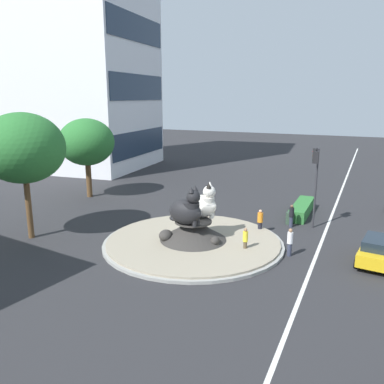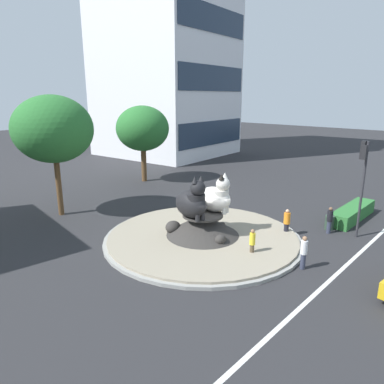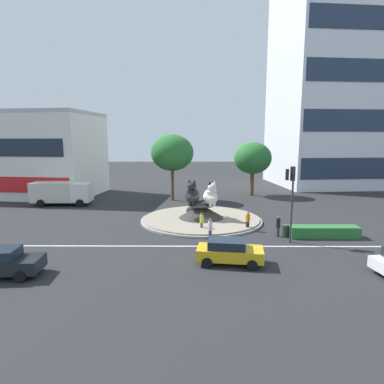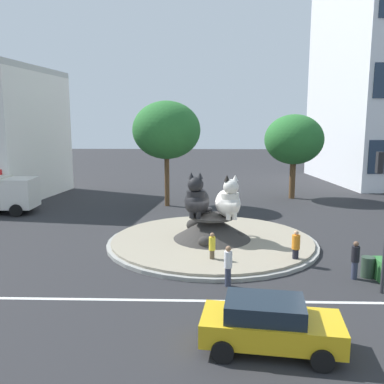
{
  "view_description": "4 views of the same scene",
  "coord_description": "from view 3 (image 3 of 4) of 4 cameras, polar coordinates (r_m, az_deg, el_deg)",
  "views": [
    {
      "loc": [
        -21.88,
        -9.86,
        9.19
      ],
      "look_at": [
        0.04,
        0.11,
        3.4
      ],
      "focal_mm": 37.28,
      "sensor_mm": 36.0,
      "label": 1
    },
    {
      "loc": [
        -14.63,
        -12.67,
        8.17
      ],
      "look_at": [
        -0.14,
        0.72,
        2.78
      ],
      "focal_mm": 33.14,
      "sensor_mm": 36.0,
      "label": 2
    },
    {
      "loc": [
        -0.69,
        -30.01,
        7.72
      ],
      "look_at": [
        -0.88,
        -0.16,
        2.8
      ],
      "focal_mm": 30.3,
      "sensor_mm": 36.0,
      "label": 3
    },
    {
      "loc": [
        -0.43,
        -22.08,
        6.65
      ],
      "look_at": [
        -1.17,
        2.24,
        2.5
      ],
      "focal_mm": 38.74,
      "sensor_mm": 36.0,
      "label": 4
    }
  ],
  "objects": [
    {
      "name": "cat_statue_black",
      "position": [
        30.51,
        0.08,
        -0.55
      ],
      "size": [
        1.8,
        2.53,
        2.45
      ],
      "rotation": [
        0.0,
        0.0,
        -1.68
      ],
      "color": "black",
      "rests_on": "roundabout_island"
    },
    {
      "name": "sedan_on_far_lane",
      "position": [
        20.59,
        6.55,
        -10.3
      ],
      "size": [
        4.27,
        2.42,
        1.55
      ],
      "rotation": [
        0.0,
        0.0,
        -0.13
      ],
      "color": "gold",
      "rests_on": "ground"
    },
    {
      "name": "broadleaf_tree_behind_island",
      "position": [
        40.47,
        -3.49,
        6.89
      ],
      "size": [
        5.29,
        5.29,
        8.25
      ],
      "color": "brown",
      "rests_on": "ground"
    },
    {
      "name": "lane_centreline",
      "position": [
        23.87,
        2.03,
        -9.51
      ],
      "size": [
        112.0,
        0.2,
        0.01
      ],
      "primitive_type": "cube",
      "color": "silver",
      "rests_on": "ground"
    },
    {
      "name": "pedestrian_white_shirt",
      "position": [
        25.01,
        3.21,
        -6.46
      ],
      "size": [
        0.33,
        0.33,
        1.7
      ],
      "rotation": [
        0.0,
        0.0,
        2.79
      ],
      "color": "#33384C",
      "rests_on": "ground"
    },
    {
      "name": "ground_plane",
      "position": [
        30.99,
        1.64,
        -5.06
      ],
      "size": [
        160.0,
        160.0,
        0.0
      ],
      "primitive_type": "plane",
      "color": "#28282B"
    },
    {
      "name": "pedestrian_yellow_shirt",
      "position": [
        27.45,
        1.69,
        -5.18
      ],
      "size": [
        0.3,
        0.3,
        1.56
      ],
      "rotation": [
        0.0,
        0.0,
        4.79
      ],
      "color": "brown",
      "rests_on": "ground"
    },
    {
      "name": "second_tree_near_tower",
      "position": [
        44.75,
        10.64,
        5.87
      ],
      "size": [
        5.03,
        5.03,
        7.28
      ],
      "color": "brown",
      "rests_on": "ground"
    },
    {
      "name": "roundabout_island",
      "position": [
        30.89,
        1.63,
        -4.24
      ],
      "size": [
        11.45,
        11.45,
        1.57
      ],
      "color": "gray",
      "rests_on": "ground"
    },
    {
      "name": "delivery_box_truck",
      "position": [
        40.8,
        -21.99,
        -0.03
      ],
      "size": [
        6.78,
        2.69,
        2.73
      ],
      "rotation": [
        0.0,
        0.0,
        0.02
      ],
      "color": "silver",
      "rests_on": "ground"
    },
    {
      "name": "office_tower",
      "position": [
        59.98,
        22.63,
        17.71
      ],
      "size": [
        16.59,
        17.33,
        34.28
      ],
      "rotation": [
        0.0,
        0.0,
        0.1
      ],
      "color": "silver",
      "rests_on": "ground"
    },
    {
      "name": "clipped_hedge_strip",
      "position": [
        27.83,
        22.17,
        -6.49
      ],
      "size": [
        5.4,
        1.2,
        0.9
      ],
      "primitive_type": "cube",
      "color": "#2D7033",
      "rests_on": "ground"
    },
    {
      "name": "litter_bin",
      "position": [
        27.25,
        16.07,
        -6.49
      ],
      "size": [
        0.56,
        0.56,
        0.9
      ],
      "color": "#2D4233",
      "rests_on": "ground"
    },
    {
      "name": "cat_statue_white",
      "position": [
        30.27,
        3.32,
        -0.71
      ],
      "size": [
        1.71,
        2.47,
        2.36
      ],
      "rotation": [
        0.0,
        0.0,
        -1.35
      ],
      "color": "silver",
      "rests_on": "roundabout_island"
    },
    {
      "name": "pedestrian_black_shirt",
      "position": [
        26.75,
        14.91,
        -5.77
      ],
      "size": [
        0.34,
        0.34,
        1.67
      ],
      "rotation": [
        0.0,
        0.0,
        4.41
      ],
      "color": "#33384C",
      "rests_on": "ground"
    },
    {
      "name": "shophouse_block",
      "position": [
        52.68,
        -30.51,
        5.79
      ],
      "size": [
        27.9,
        14.25,
        11.25
      ],
      "rotation": [
        0.0,
        0.0,
        -0.13
      ],
      "color": "silver",
      "rests_on": "ground"
    },
    {
      "name": "pedestrian_orange_shirt",
      "position": [
        27.94,
        9.77,
        -4.97
      ],
      "size": [
        0.38,
        0.38,
        1.66
      ],
      "rotation": [
        0.0,
        0.0,
        5.27
      ],
      "color": "black",
      "rests_on": "ground"
    },
    {
      "name": "traffic_light_mast",
      "position": [
        24.93,
        17.09,
        0.73
      ],
      "size": [
        0.74,
        0.51,
        5.71
      ],
      "rotation": [
        0.0,
        0.0,
        1.51
      ],
      "color": "#2D2D33",
      "rests_on": "ground"
    }
  ]
}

